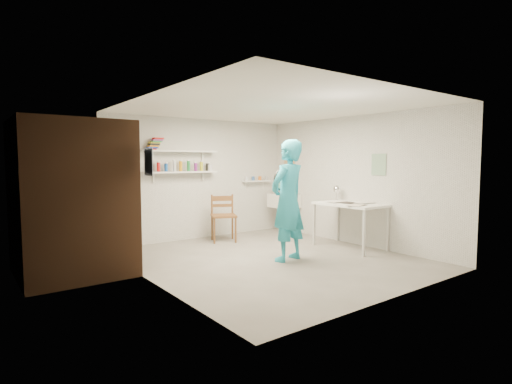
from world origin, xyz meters
TOP-DOWN VIEW (x-y plane):
  - floor at (0.00, 0.00)m, footprint 4.00×4.50m
  - ceiling at (0.00, 0.00)m, footprint 4.00×4.50m
  - wall_back at (0.00, 2.26)m, footprint 4.00×0.02m
  - wall_front at (0.00, -2.26)m, footprint 4.00×0.02m
  - wall_left at (-2.01, 0.00)m, footprint 0.02×4.50m
  - wall_right at (2.01, 0.00)m, footprint 0.02×4.50m
  - doorway_recess at (-1.99, 1.05)m, footprint 0.02×0.90m
  - corridor_box at (-2.70, 1.05)m, footprint 1.40×1.50m
  - door_lintel at (-1.97, 1.05)m, footprint 0.06×1.05m
  - door_jamb_near at (-1.97, 0.55)m, footprint 0.06×0.10m
  - door_jamb_far at (-1.97, 1.55)m, footprint 0.06×0.10m
  - shelf_lower at (-0.50, 2.13)m, footprint 1.50×0.22m
  - shelf_upper at (-0.50, 2.13)m, footprint 1.50×0.22m
  - ledge_shelf at (1.35, 2.17)m, footprint 0.70×0.14m
  - poster_left at (-1.99, 0.05)m, footprint 0.01×0.28m
  - poster_right_a at (1.99, 1.80)m, footprint 0.01×0.34m
  - poster_right_b at (1.99, -0.55)m, footprint 0.01×0.30m
  - belfast_sink at (1.75, 1.70)m, footprint 0.48×0.60m
  - man at (0.16, -0.22)m, footprint 0.77×0.58m
  - wall_clock at (0.20, 0.00)m, footprint 0.34×0.10m
  - wooden_chair at (0.16, 1.65)m, footprint 0.61×0.60m
  - work_table at (1.64, -0.22)m, footprint 0.73×1.21m
  - desk_lamp at (1.84, 0.27)m, footprint 0.15×0.15m
  - spray_cans at (-0.50, 2.13)m, footprint 1.31×0.06m
  - book_stack at (-1.03, 2.13)m, footprint 0.32×0.14m
  - ledge_pots at (1.35, 2.17)m, footprint 0.48×0.07m
  - papers at (1.64, -0.22)m, footprint 0.30×0.22m

SIDE VIEW (x-z plane):
  - floor at x=0.00m, z-range -0.02..0.00m
  - work_table at x=1.64m, z-range 0.00..0.81m
  - wooden_chair at x=0.16m, z-range 0.00..1.00m
  - belfast_sink at x=1.75m, z-range 0.55..0.85m
  - papers at x=1.64m, z-range 0.81..0.83m
  - man at x=0.16m, z-range 0.00..1.89m
  - doorway_recess at x=-1.99m, z-range 0.00..2.00m
  - door_jamb_near at x=-1.97m, z-range 0.00..2.00m
  - door_jamb_far at x=-1.97m, z-range 0.00..2.00m
  - desk_lamp at x=1.84m, z-range 0.95..1.10m
  - corridor_box at x=-2.70m, z-range 0.00..2.10m
  - ledge_shelf at x=1.35m, z-range 1.11..1.14m
  - ledge_pots at x=1.35m, z-range 1.14..1.22m
  - wall_back at x=0.00m, z-range 0.00..2.40m
  - wall_front at x=0.00m, z-range 0.00..2.40m
  - wall_left at x=-2.01m, z-range 0.00..2.40m
  - wall_right at x=2.01m, z-range 0.00..2.40m
  - wall_clock at x=0.20m, z-range 1.09..1.43m
  - shelf_lower at x=-0.50m, z-range 1.34..1.36m
  - spray_cans at x=-0.50m, z-range 1.36..1.53m
  - poster_right_b at x=1.99m, z-range 1.31..1.69m
  - poster_left at x=-1.99m, z-range 1.37..1.73m
  - poster_right_a at x=1.99m, z-range 1.34..1.76m
  - shelf_upper at x=-0.50m, z-range 1.74..1.76m
  - book_stack at x=-1.03m, z-range 1.77..1.99m
  - door_lintel at x=-1.97m, z-range 2.00..2.10m
  - ceiling at x=0.00m, z-range 2.40..2.42m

